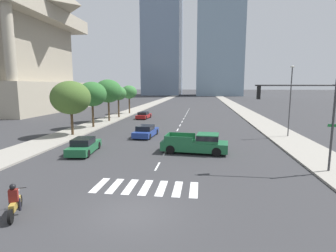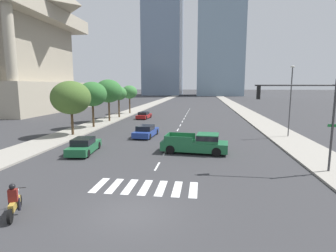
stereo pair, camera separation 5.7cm
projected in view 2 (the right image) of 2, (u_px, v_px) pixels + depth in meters
ground_plane at (131, 213)px, 11.98m from camera, size 800.00×800.00×0.00m
sidewalk_east at (264, 124)px, 39.84m from camera, size 4.00×260.00×0.15m
sidewalk_west at (106, 121)px, 42.94m from camera, size 4.00×260.00×0.15m
crosswalk_near at (145, 187)px, 14.99m from camera, size 5.85×2.31×0.01m
lane_divider_center at (182, 122)px, 42.45m from camera, size 0.14×50.00×0.01m
motorcycle_lead at (14, 203)px, 11.69m from camera, size 1.11×2.00×1.49m
pickup_truck at (198, 143)px, 22.61m from camera, size 5.75×2.58×1.67m
sedan_red_0 at (144, 115)px, 46.36m from camera, size 2.04×4.33×1.20m
sedan_green_1 at (84, 146)px, 22.60m from camera, size 2.18×4.60×1.32m
sedan_blue_2 at (146, 131)px, 29.85m from camera, size 2.24×4.64×1.30m
traffic_signal_near at (303, 108)px, 17.06m from camera, size 5.24×0.28×5.95m
street_lamp_east at (291, 96)px, 28.81m from camera, size 0.50×0.24×7.64m
street_tree_nearest at (71, 98)px, 29.72m from camera, size 4.38×4.38×6.06m
street_tree_second at (92, 94)px, 35.48m from camera, size 3.84×3.84×6.06m
street_tree_third at (108, 91)px, 41.57m from camera, size 4.22×4.22×6.50m
street_tree_fourth at (119, 93)px, 46.60m from camera, size 2.85×2.85×5.43m
street_tree_fifth at (129, 92)px, 53.51m from camera, size 3.12×3.12×5.59m
office_tower_left_skyline at (163, 3)px, 160.66m from camera, size 22.45×27.96×119.09m
office_tower_center_skyline at (221, 22)px, 153.22m from camera, size 25.55×29.21×91.63m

